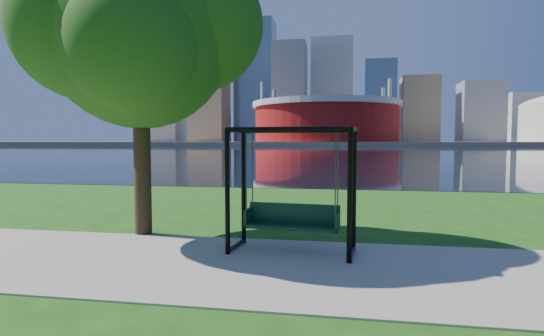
# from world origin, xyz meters

# --- Properties ---
(ground) EXTENTS (900.00, 900.00, 0.00)m
(ground) POSITION_xyz_m (0.00, 0.00, 0.00)
(ground) COLOR #1E5114
(ground) RESTS_ON ground
(path) EXTENTS (120.00, 4.00, 0.03)m
(path) POSITION_xyz_m (0.00, -0.50, 0.01)
(path) COLOR #9E937F
(path) RESTS_ON ground
(river) EXTENTS (900.00, 180.00, 0.02)m
(river) POSITION_xyz_m (0.00, 102.00, 0.01)
(river) COLOR black
(river) RESTS_ON ground
(far_bank) EXTENTS (900.00, 228.00, 2.00)m
(far_bank) POSITION_xyz_m (0.00, 306.00, 1.00)
(far_bank) COLOR #937F60
(far_bank) RESTS_ON ground
(stadium) EXTENTS (83.00, 83.00, 32.00)m
(stadium) POSITION_xyz_m (-10.00, 235.00, 14.23)
(stadium) COLOR maroon
(stadium) RESTS_ON far_bank
(skyline) EXTENTS (392.00, 66.00, 96.50)m
(skyline) POSITION_xyz_m (-4.27, 319.39, 35.89)
(skyline) COLOR gray
(skyline) RESTS_ON far_bank
(swing) EXTENTS (2.54, 1.29, 2.51)m
(swing) POSITION_xyz_m (0.05, 0.54, 1.21)
(swing) COLOR black
(swing) RESTS_ON ground
(park_tree) EXTENTS (5.61, 5.07, 6.97)m
(park_tree) POSITION_xyz_m (-3.73, 1.67, 4.84)
(park_tree) COLOR black
(park_tree) RESTS_ON ground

